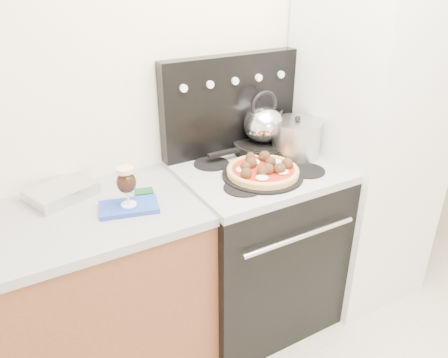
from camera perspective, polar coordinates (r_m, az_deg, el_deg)
room_shell at (r=1.39m, az=22.74°, el=-0.30°), size 3.52×3.01×2.52m
base_cabinet at (r=2.15m, az=-23.00°, el=-16.71°), size 1.45×0.60×0.86m
countertop at (r=1.89m, az=-25.40°, el=-6.53°), size 1.48×0.63×0.04m
stove_body at (r=2.40m, az=4.08°, el=-8.97°), size 0.76×0.65×0.88m
cooktop at (r=2.16m, az=4.46°, el=1.02°), size 0.76×0.65×0.04m
backguard at (r=2.28m, az=0.81°, el=9.76°), size 0.76×0.08×0.50m
fridge at (r=2.56m, az=18.02°, el=5.12°), size 0.64×0.68×1.90m
foil_sheet at (r=2.03m, az=-20.47°, el=-1.57°), size 0.32×0.28×0.05m
oven_mitt at (r=1.87m, az=-12.29°, el=-3.61°), size 0.27×0.20×0.02m
beer_glass at (r=1.82m, az=-12.59°, el=-0.95°), size 0.09×0.09×0.17m
pizza_pan at (r=2.07m, az=5.06°, el=0.52°), size 0.42×0.42×0.01m
pizza at (r=2.05m, az=5.09°, el=1.28°), size 0.38×0.38×0.05m
skillet at (r=2.33m, az=5.03°, el=4.20°), size 0.31×0.31×0.05m
tea_kettle at (r=2.28m, az=5.17°, el=7.51°), size 0.27×0.27×0.23m
stock_pot at (r=2.28m, az=9.38°, el=5.13°), size 0.30×0.30×0.18m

